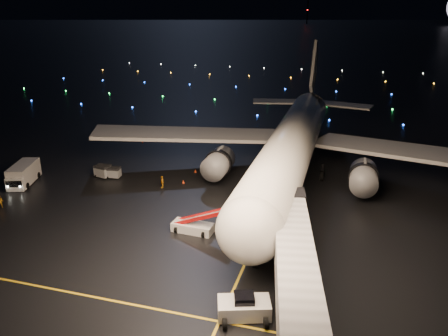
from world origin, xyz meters
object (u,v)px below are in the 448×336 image
(pushback_tug, at_px, (244,305))
(baggage_cart_0, at_px, (103,171))
(baggage_cart_2, at_px, (105,171))
(crew_c, at_px, (162,182))
(baggage_cart_1, at_px, (114,173))
(crew_b, at_px, (0,202))
(airliner, at_px, (297,115))
(belt_loader, at_px, (192,218))
(service_truck, at_px, (24,174))

(pushback_tug, distance_m, baggage_cart_0, 37.44)
(baggage_cart_2, bearing_deg, pushback_tug, -59.81)
(pushback_tug, bearing_deg, baggage_cart_0, 119.89)
(crew_c, relative_size, baggage_cart_2, 0.93)
(baggage_cart_1, bearing_deg, crew_b, -129.88)
(airliner, xyz_separation_m, belt_loader, (-8.44, -22.64, -7.40))
(belt_loader, height_order, baggage_cart_1, belt_loader)
(airliner, height_order, belt_loader, airliner)
(pushback_tug, height_order, crew_b, pushback_tug)
(crew_b, bearing_deg, baggage_cart_1, 34.90)
(pushback_tug, relative_size, crew_b, 2.48)
(airliner, xyz_separation_m, crew_b, (-34.16, -23.53, -8.21))
(crew_b, bearing_deg, baggage_cart_0, 40.07)
(airliner, xyz_separation_m, pushback_tug, (0.61, -35.16, -8.05))
(baggage_cart_1, relative_size, baggage_cart_2, 1.00)
(service_truck, bearing_deg, crew_b, -87.86)
(airliner, height_order, baggage_cart_1, airliner)
(belt_loader, distance_m, crew_b, 25.75)
(crew_b, xyz_separation_m, baggage_cart_1, (8.54, 13.48, -0.04))
(baggage_cart_1, bearing_deg, airliner, 13.92)
(service_truck, bearing_deg, baggage_cart_1, 7.99)
(airliner, xyz_separation_m, baggage_cart_0, (-27.34, -10.27, -8.14))
(crew_c, height_order, baggage_cart_0, baggage_cart_0)
(service_truck, relative_size, crew_c, 4.39)
(crew_b, height_order, baggage_cart_2, crew_b)
(pushback_tug, distance_m, crew_b, 36.67)
(airliner, height_order, baggage_cart_2, airliner)
(pushback_tug, height_order, baggage_cart_0, pushback_tug)
(crew_b, relative_size, baggage_cart_2, 0.89)
(crew_c, bearing_deg, airliner, 112.89)
(baggage_cart_0, distance_m, baggage_cart_1, 1.74)
(pushback_tug, distance_m, belt_loader, 15.47)
(service_truck, xyz_separation_m, crew_b, (2.87, -8.04, -0.60))
(baggage_cart_0, bearing_deg, airliner, 34.32)
(pushback_tug, height_order, belt_loader, belt_loader)
(crew_b, relative_size, baggage_cart_1, 0.90)
(crew_c, relative_size, baggage_cart_1, 0.94)
(service_truck, distance_m, baggage_cart_2, 11.31)
(service_truck, xyz_separation_m, baggage_cart_2, (9.64, 5.88, -0.64))
(crew_c, xyz_separation_m, baggage_cart_1, (-8.58, 1.54, -0.08))
(pushback_tug, bearing_deg, crew_b, 143.08)
(airliner, relative_size, crew_b, 36.81)
(pushback_tug, bearing_deg, baggage_cart_2, 119.20)
(airliner, relative_size, crew_c, 35.28)
(baggage_cart_1, bearing_deg, service_truck, -162.02)
(service_truck, relative_size, baggage_cart_2, 4.10)
(pushback_tug, xyz_separation_m, crew_c, (-17.65, 23.56, -0.12))
(baggage_cart_1, bearing_deg, baggage_cart_2, 158.45)
(crew_c, bearing_deg, baggage_cart_1, -111.55)
(pushback_tug, bearing_deg, belt_loader, 107.44)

